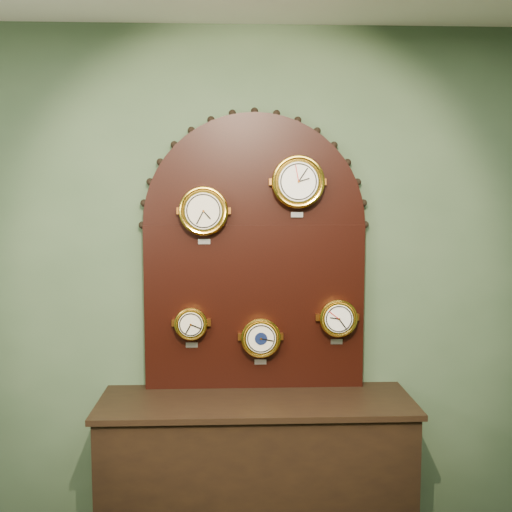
{
  "coord_description": "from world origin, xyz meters",
  "views": [
    {
      "loc": [
        -0.12,
        -0.84,
        1.89
      ],
      "look_at": [
        0.0,
        2.25,
        1.58
      ],
      "focal_mm": 42.62,
      "sensor_mm": 36.0,
      "label": 1
    }
  ],
  "objects_px": {
    "roman_clock": "(204,211)",
    "hygrometer": "(191,323)",
    "arabic_clock": "(298,182)",
    "display_board": "(255,244)",
    "barometer": "(261,337)",
    "tide_clock": "(338,318)",
    "shop_counter": "(256,478)"
  },
  "relations": [
    {
      "from": "shop_counter",
      "to": "barometer",
      "type": "bearing_deg",
      "value": 78.51
    },
    {
      "from": "shop_counter",
      "to": "tide_clock",
      "type": "bearing_deg",
      "value": 18.84
    },
    {
      "from": "arabic_clock",
      "to": "hygrometer",
      "type": "height_order",
      "value": "arabic_clock"
    },
    {
      "from": "tide_clock",
      "to": "display_board",
      "type": "bearing_deg",
      "value": 171.67
    },
    {
      "from": "arabic_clock",
      "to": "tide_clock",
      "type": "relative_size",
      "value": 1.28
    },
    {
      "from": "hygrometer",
      "to": "tide_clock",
      "type": "height_order",
      "value": "tide_clock"
    },
    {
      "from": "display_board",
      "to": "barometer",
      "type": "xyz_separation_m",
      "value": [
        0.03,
        -0.07,
        -0.5
      ]
    },
    {
      "from": "display_board",
      "to": "barometer",
      "type": "height_order",
      "value": "display_board"
    },
    {
      "from": "roman_clock",
      "to": "tide_clock",
      "type": "relative_size",
      "value": 1.2
    },
    {
      "from": "hygrometer",
      "to": "barometer",
      "type": "relative_size",
      "value": 0.86
    },
    {
      "from": "display_board",
      "to": "arabic_clock",
      "type": "height_order",
      "value": "display_board"
    },
    {
      "from": "roman_clock",
      "to": "display_board",
      "type": "bearing_deg",
      "value": 13.92
    },
    {
      "from": "display_board",
      "to": "tide_clock",
      "type": "bearing_deg",
      "value": -8.33
    },
    {
      "from": "barometer",
      "to": "tide_clock",
      "type": "distance_m",
      "value": 0.43
    },
    {
      "from": "display_board",
      "to": "hygrometer",
      "type": "bearing_deg",
      "value": -169.27
    },
    {
      "from": "shop_counter",
      "to": "arabic_clock",
      "type": "bearing_deg",
      "value": 33.77
    },
    {
      "from": "roman_clock",
      "to": "hygrometer",
      "type": "bearing_deg",
      "value": 178.32
    },
    {
      "from": "hygrometer",
      "to": "barometer",
      "type": "height_order",
      "value": "hygrometer"
    },
    {
      "from": "roman_clock",
      "to": "hygrometer",
      "type": "distance_m",
      "value": 0.61
    },
    {
      "from": "hygrometer",
      "to": "barometer",
      "type": "distance_m",
      "value": 0.38
    },
    {
      "from": "hygrometer",
      "to": "tide_clock",
      "type": "relative_size",
      "value": 0.89
    },
    {
      "from": "hygrometer",
      "to": "tide_clock",
      "type": "distance_m",
      "value": 0.8
    },
    {
      "from": "shop_counter",
      "to": "roman_clock",
      "type": "height_order",
      "value": "roman_clock"
    },
    {
      "from": "roman_clock",
      "to": "barometer",
      "type": "height_order",
      "value": "roman_clock"
    },
    {
      "from": "display_board",
      "to": "roman_clock",
      "type": "distance_m",
      "value": 0.33
    },
    {
      "from": "roman_clock",
      "to": "tide_clock",
      "type": "distance_m",
      "value": 0.93
    },
    {
      "from": "tide_clock",
      "to": "shop_counter",
      "type": "bearing_deg",
      "value": -161.16
    },
    {
      "from": "roman_clock",
      "to": "arabic_clock",
      "type": "xyz_separation_m",
      "value": [
        0.5,
        -0.0,
        0.15
      ]
    },
    {
      "from": "display_board",
      "to": "hygrometer",
      "type": "relative_size",
      "value": 6.66
    },
    {
      "from": "display_board",
      "to": "arabic_clock",
      "type": "bearing_deg",
      "value": -16.61
    },
    {
      "from": "display_board",
      "to": "roman_clock",
      "type": "xyz_separation_m",
      "value": [
        -0.27,
        -0.07,
        0.18
      ]
    },
    {
      "from": "roman_clock",
      "to": "hygrometer",
      "type": "relative_size",
      "value": 1.35
    }
  ]
}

